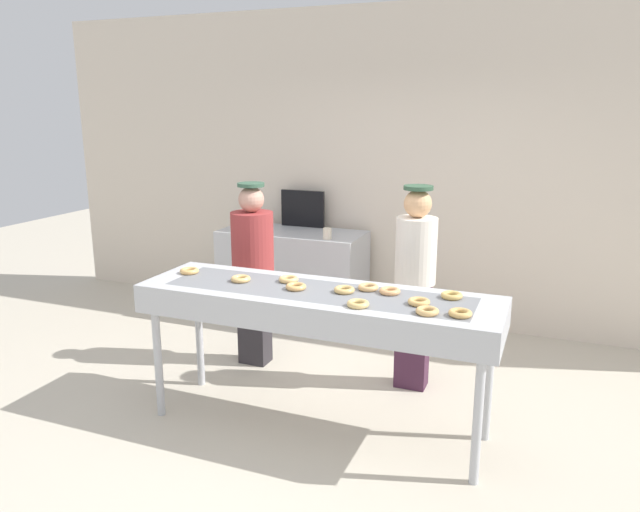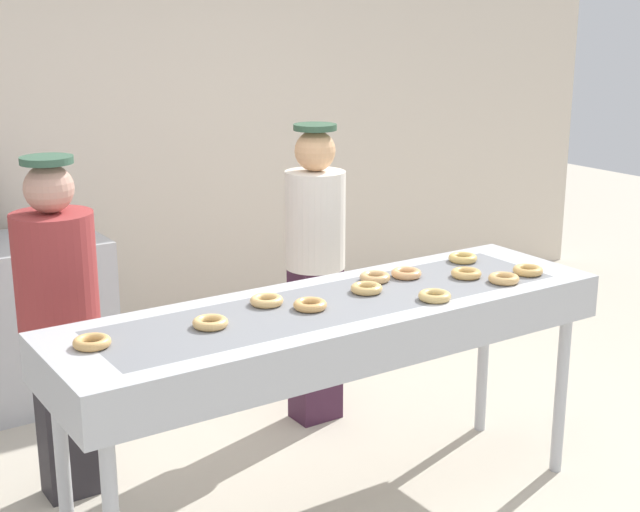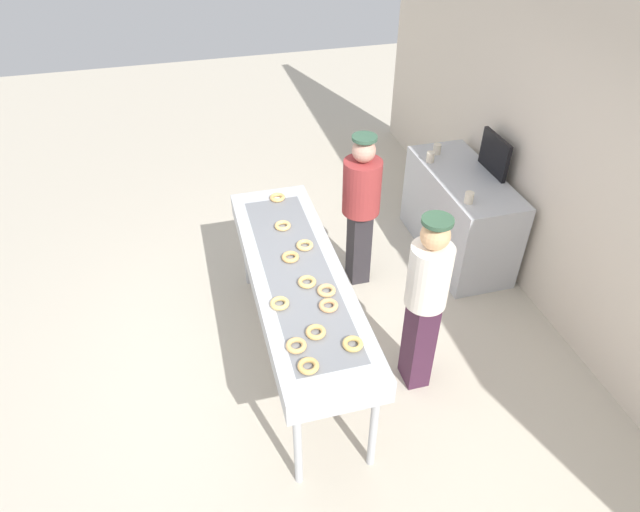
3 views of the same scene
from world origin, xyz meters
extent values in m
plane|color=beige|center=(0.00, 0.00, 0.00)|extent=(16.00, 16.00, 0.00)
cube|color=beige|center=(0.00, 2.39, 1.55)|extent=(8.00, 0.12, 3.10)
cube|color=#B7BABF|center=(0.00, 0.00, 0.88)|extent=(2.40, 0.68, 0.19)
cube|color=slate|center=(0.00, 0.00, 0.94)|extent=(2.04, 0.48, 0.08)
cylinder|color=#B7BABF|center=(-1.10, -0.26, 0.39)|extent=(0.06, 0.06, 0.79)
cylinder|color=#B7BABF|center=(1.10, -0.26, 0.39)|extent=(0.06, 0.06, 0.79)
cylinder|color=#B7BABF|center=(-1.10, 0.26, 0.39)|extent=(0.06, 0.06, 0.79)
cylinder|color=#B7BABF|center=(1.10, 0.26, 0.39)|extent=(0.06, 0.06, 0.79)
torus|color=#EEAA6B|center=(0.46, 0.12, 1.00)|extent=(0.19, 0.19, 0.03)
torus|color=#E2AA5F|center=(-1.02, 0.06, 1.00)|extent=(0.18, 0.18, 0.03)
torus|color=#E8B364|center=(0.68, -0.03, 1.00)|extent=(0.17, 0.17, 0.03)
torus|color=#E7AB61|center=(-0.14, -0.02, 1.00)|extent=(0.19, 0.19, 0.03)
torus|color=#ECBA6D|center=(-0.57, 0.01, 1.00)|extent=(0.18, 0.18, 0.03)
torus|color=#E2BA6B|center=(0.35, -0.20, 1.00)|extent=(0.19, 0.19, 0.03)
torus|color=#DFAC5E|center=(0.95, -0.15, 1.00)|extent=(0.16, 0.16, 0.03)
torus|color=#E2AE67|center=(0.76, -0.18, 1.00)|extent=(0.16, 0.16, 0.03)
torus|color=#E2B468|center=(0.18, 0.04, 1.00)|extent=(0.17, 0.17, 0.03)
torus|color=#EAB86E|center=(-0.26, 0.12, 1.00)|extent=(0.19, 0.19, 0.03)
torus|color=#DFB55F|center=(0.84, 0.17, 1.00)|extent=(0.14, 0.14, 0.03)
torus|color=#DFAB6C|center=(0.30, 0.15, 1.00)|extent=(0.17, 0.17, 0.03)
cube|color=#3F1F35|center=(0.45, 0.86, 0.42)|extent=(0.24, 0.18, 0.85)
cylinder|color=silver|center=(0.45, 0.86, 1.10)|extent=(0.31, 0.31, 0.50)
sphere|color=#DFA774|center=(0.45, 0.86, 1.45)|extent=(0.21, 0.21, 0.21)
cylinder|color=#305139|center=(0.45, 0.86, 1.57)|extent=(0.22, 0.22, 0.03)
cube|color=#2C282D|center=(-0.90, 0.81, 0.40)|extent=(0.24, 0.18, 0.79)
cylinder|color=#993333|center=(-0.90, 0.81, 1.05)|extent=(0.35, 0.35, 0.52)
sphere|color=tan|center=(-0.90, 0.81, 1.41)|extent=(0.21, 0.21, 0.21)
cylinder|color=#335540|center=(-0.90, 0.81, 1.53)|extent=(0.22, 0.22, 0.03)
cube|color=#B7BABF|center=(-1.06, 1.94, 0.46)|extent=(1.46, 0.64, 0.92)
cylinder|color=beige|center=(-0.60, 1.73, 0.98)|extent=(0.08, 0.08, 0.11)
cylinder|color=beige|center=(-1.40, 1.71, 0.98)|extent=(0.08, 0.08, 0.11)
cylinder|color=beige|center=(-1.55, 1.85, 0.98)|extent=(0.08, 0.08, 0.11)
cube|color=black|center=(-1.06, 2.21, 1.11)|extent=(0.47, 0.04, 0.38)
camera|label=1|loc=(1.42, -3.50, 2.15)|focal=33.99mm
camera|label=2|loc=(-1.99, -2.89, 2.14)|focal=50.51mm
camera|label=3|loc=(3.13, -0.65, 3.61)|focal=30.82mm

